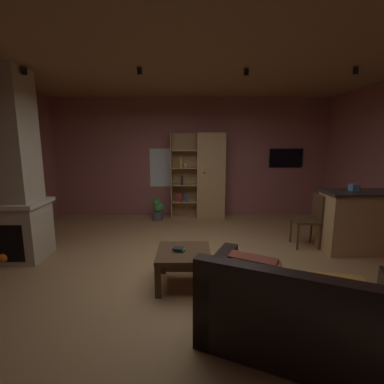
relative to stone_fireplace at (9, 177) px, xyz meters
The scene contains 19 objects.
floor 3.05m from the stone_fireplace, ahead, with size 6.57×6.05×0.02m, color #A37A4C.
wall_back 3.80m from the stone_fireplace, 44.02° to the left, with size 6.69×0.06×2.82m, color #9E5B56.
ceiling 3.17m from the stone_fireplace, ahead, with size 6.57×6.05×0.02m, color #8E6B47.
window_pane_back 3.35m from the stone_fireplace, 51.17° to the left, with size 0.73×0.01×0.92m, color white.
stone_fireplace is the anchor object (origin of this frame).
bookshelf_cabinet 3.92m from the stone_fireplace, 37.35° to the left, with size 1.26×0.41×2.00m.
kitchen_bar_counter 5.63m from the stone_fireplace, ahead, with size 1.39×0.63×1.02m.
tissue_box 5.36m from the stone_fireplace, ahead, with size 0.12×0.12×0.11m, color #598CBF.
leather_couch 4.21m from the stone_fireplace, 27.93° to the right, with size 1.85×1.50×0.84m.
coffee_table 2.90m from the stone_fireplace, 17.55° to the right, with size 0.66×0.69×0.45m.
table_book_0 2.84m from the stone_fireplace, 18.02° to the right, with size 0.10×0.09×0.03m, color #387247.
table_book_1 2.80m from the stone_fireplace, 18.15° to the right, with size 0.13×0.10×0.02m, color black.
dining_chair 4.86m from the stone_fireplace, ahead, with size 0.43×0.43×0.92m.
potted_floor_plant 3.07m from the stone_fireplace, 47.76° to the left, with size 0.28×0.28×0.52m.
wall_mounted_tv 5.64m from the stone_fireplace, 27.21° to the left, with size 0.80×0.06×0.45m.
track_light_spot_0 1.54m from the stone_fireplace, ahead, with size 0.07×0.07×0.09m, color black.
track_light_spot_1 2.50m from the stone_fireplace, ahead, with size 0.07×0.07×0.09m, color black.
track_light_spot_2 3.79m from the stone_fireplace, ahead, with size 0.07×0.07×0.09m, color black.
track_light_spot_3 5.20m from the stone_fireplace, ahead, with size 0.07×0.07×0.09m, color black.
Camera 1 is at (-0.03, -3.69, 1.79)m, focal length 25.89 mm.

